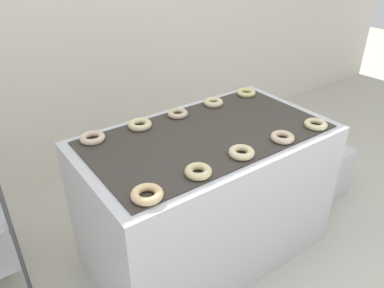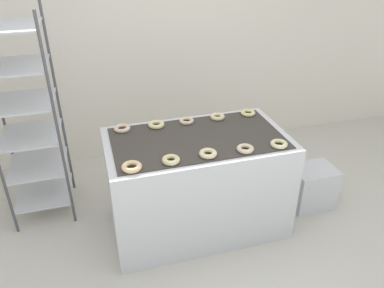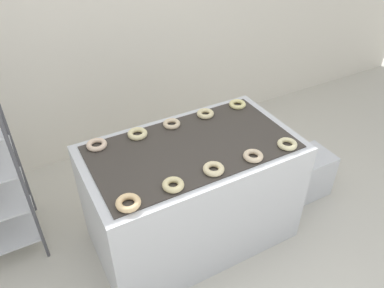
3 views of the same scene
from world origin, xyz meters
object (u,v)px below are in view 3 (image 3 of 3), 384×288
donut_near_left (173,185)px  donut_near_center (214,169)px  donut_near_leftmost (128,203)px  glaze_bin (306,174)px  fryer_machine (192,194)px  donut_far_center (172,124)px  donut_far_left (137,134)px  donut_far_leftmost (97,145)px  donut_far_rightmost (238,104)px  donut_far_right (205,114)px  donut_near_rightmost (287,144)px  donut_near_right (253,156)px

donut_near_left → donut_near_center: 0.28m
donut_near_leftmost → donut_near_center: (0.56, 0.02, -0.00)m
donut_near_leftmost → donut_near_center: 0.56m
glaze_bin → donut_near_left: size_ratio=3.14×
fryer_machine → donut_far_center: size_ratio=11.70×
glaze_bin → donut_far_left: size_ratio=2.95×
glaze_bin → donut_far_leftmost: 1.84m
glaze_bin → donut_far_center: bearing=163.4°
donut_near_left → donut_near_leftmost: bearing=-177.6°
donut_near_center → donut_far_center: donut_near_center is taller
donut_near_leftmost → donut_far_rightmost: bearing=28.0°
glaze_bin → donut_far_center: donut_far_center is taller
donut_near_leftmost → donut_near_left: 0.28m
glaze_bin → donut_near_left: 1.58m
fryer_machine → donut_far_right: bearing=46.8°
donut_far_rightmost → donut_far_left: bearing=-179.7°
donut_near_leftmost → donut_near_rightmost: bearing=0.3°
donut_near_rightmost → donut_near_center: bearing=178.5°
donut_near_leftmost → donut_far_left: bearing=63.7°
donut_near_leftmost → donut_far_leftmost: size_ratio=1.04×
donut_far_center → donut_far_right: 0.28m
donut_far_left → donut_far_center: size_ratio=1.10×
donut_far_center → donut_far_rightmost: size_ratio=0.96×
glaze_bin → donut_far_right: donut_far_right is taller
donut_near_rightmost → donut_far_leftmost: bearing=151.6°
fryer_machine → donut_far_right: (0.27, 0.29, 0.46)m
fryer_machine → glaze_bin: bearing=-2.3°
donut_near_leftmost → donut_near_left: bearing=2.4°
donut_far_left → donut_near_left: bearing=-91.4°
donut_far_center → donut_near_center: bearing=-89.9°
donut_near_rightmost → donut_far_center: bearing=133.7°
donut_near_center → donut_far_left: size_ratio=0.96×
donut_near_right → donut_near_rightmost: donut_near_right is taller
donut_far_left → donut_far_center: 0.26m
glaze_bin → donut_near_leftmost: 1.84m
donut_near_right → donut_far_rightmost: size_ratio=1.00×
donut_far_center → donut_far_rightmost: same height
donut_near_left → donut_far_rightmost: bearing=34.7°
donut_near_right → donut_far_leftmost: donut_near_right is taller
donut_far_left → donut_far_rightmost: donut_far_left is taller
donut_near_leftmost → donut_far_right: (0.84, 0.60, -0.00)m
fryer_machine → glaze_bin: size_ratio=3.60×
donut_near_left → donut_far_leftmost: donut_near_left is taller
fryer_machine → donut_far_leftmost: 0.78m
donut_near_leftmost → donut_far_leftmost: 0.61m
donut_far_leftmost → donut_far_left: 0.28m
fryer_machine → donut_far_center: 0.54m
donut_near_center → donut_far_leftmost: 0.80m
donut_near_right → donut_near_center: bearing=177.9°
donut_near_left → donut_near_rightmost: (0.84, -0.01, -0.00)m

